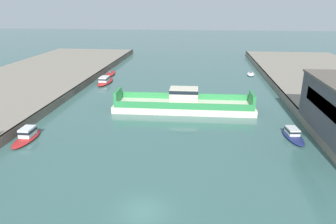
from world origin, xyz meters
The scene contains 7 objects.
ground_plane centered at (0.00, 0.00, 0.00)m, with size 400.00×400.00×0.00m, color #3D6660.
chain_ferry centered at (1.96, 27.98, 1.14)m, with size 23.83×6.33×3.86m.
moored_boat_near_left centered at (-17.11, 45.19, 0.59)m, with size 2.70×8.34×1.60m.
moored_boat_near_right centered at (-18.35, 53.93, 0.29)m, with size 2.39×7.26×1.07m.
moored_boat_mid_left centered at (17.40, 17.93, 0.48)m, with size 2.65×6.38×1.29m.
moored_boat_mid_right centered at (17.40, 57.62, 0.28)m, with size 2.35×5.24×1.03m.
moored_boat_far_left centered at (-18.26, 13.56, 0.60)m, with size 2.29×6.51×1.58m.
Camera 1 is at (4.63, -22.68, 17.29)m, focal length 33.36 mm.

